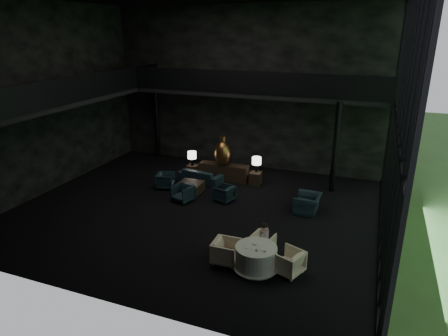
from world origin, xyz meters
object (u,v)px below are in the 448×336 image
(lounge_armchair_south, at_px, (183,193))
(child, at_px, (264,233))
(side_table_right, at_px, (256,178))
(table_lamp_right, at_px, (257,161))
(bronze_urn, at_px, (223,153))
(side_table_left, at_px, (193,170))
(lounge_armchair_east, at_px, (224,193))
(coffee_table, at_px, (190,187))
(console, at_px, (224,172))
(dining_chair_north, at_px, (263,243))
(table_lamp_left, at_px, (192,156))
(dining_chair_east, at_px, (288,260))
(dining_table, at_px, (256,259))
(lounge_armchair_west, at_px, (165,180))
(dining_chair_west, at_px, (226,250))
(sofa, at_px, (201,173))
(window_armchair, at_px, (308,200))

(lounge_armchair_south, bearing_deg, child, -14.42)
(side_table_right, relative_size, table_lamp_right, 0.80)
(bronze_urn, relative_size, side_table_left, 2.62)
(side_table_left, relative_size, lounge_armchair_south, 0.70)
(lounge_armchair_east, relative_size, coffee_table, 0.70)
(console, xyz_separation_m, dining_chair_north, (3.55, -5.64, -0.08))
(table_lamp_left, distance_m, lounge_armchair_south, 3.09)
(side_table_left, bearing_deg, table_lamp_left, -90.00)
(dining_chair_east, height_order, child, child)
(bronze_urn, height_order, dining_table, bronze_urn)
(lounge_armchair_west, xyz_separation_m, dining_chair_east, (6.65, -4.57, 0.04))
(console, relative_size, table_lamp_left, 3.40)
(side_table_right, xyz_separation_m, lounge_armchair_south, (-2.27, -2.97, 0.10))
(side_table_left, distance_m, lounge_armchair_east, 3.41)
(child, bearing_deg, dining_table, 90.87)
(console, bearing_deg, lounge_armchair_east, -68.62)
(dining_table, bearing_deg, dining_chair_east, 8.79)
(table_lamp_left, height_order, side_table_right, table_lamp_left)
(console, height_order, lounge_armchair_south, lounge_armchair_south)
(dining_chair_west, height_order, child, child)
(sofa, distance_m, lounge_armchair_east, 2.47)
(sofa, distance_m, coffee_table, 1.34)
(table_lamp_right, height_order, lounge_armchair_south, table_lamp_right)
(table_lamp_right, xyz_separation_m, dining_table, (2.02, -6.74, -0.75))
(lounge_armchair_east, distance_m, dining_chair_north, 4.20)
(side_table_left, height_order, child, child)
(table_lamp_left, xyz_separation_m, dining_table, (5.22, -6.55, -0.72))
(lounge_armchair_south, xyz_separation_m, dining_chair_north, (4.22, -2.62, -0.09))
(dining_chair_east, bearing_deg, dining_chair_north, -109.03)
(console, xyz_separation_m, side_table_left, (-1.60, -0.06, -0.11))
(dining_table, bearing_deg, lounge_armchair_west, 140.38)
(sofa, xyz_separation_m, lounge_armchair_east, (1.83, -1.65, -0.07))
(table_lamp_left, height_order, lounge_armchair_south, table_lamp_left)
(bronze_urn, xyz_separation_m, dining_chair_west, (2.66, -6.52, -0.94))
(table_lamp_left, distance_m, window_armchair, 6.33)
(lounge_armchair_east, bearing_deg, child, 53.58)
(lounge_armchair_west, distance_m, dining_chair_north, 6.71)
(table_lamp_right, xyz_separation_m, dining_chair_north, (1.95, -5.68, -0.78))
(window_armchair, height_order, child, child)
(side_table_left, height_order, dining_chair_west, dining_chair_west)
(bronze_urn, relative_size, dining_chair_west, 1.67)
(lounge_armchair_west, bearing_deg, dining_chair_north, -137.95)
(window_armchair, bearing_deg, side_table_right, -126.07)
(window_armchair, bearing_deg, lounge_armchair_west, -90.40)
(side_table_left, distance_m, child, 7.75)
(side_table_left, xyz_separation_m, table_lamp_left, (0.00, -0.08, 0.78))
(table_lamp_right, bearing_deg, table_lamp_left, -176.61)
(dining_chair_north, bearing_deg, side_table_right, -59.94)
(side_table_right, height_order, dining_table, dining_table)
(console, distance_m, sofa, 1.15)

